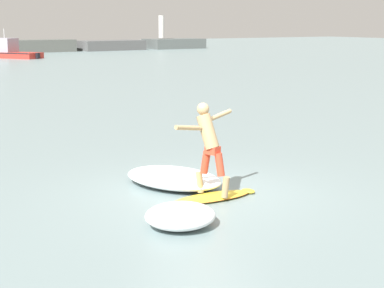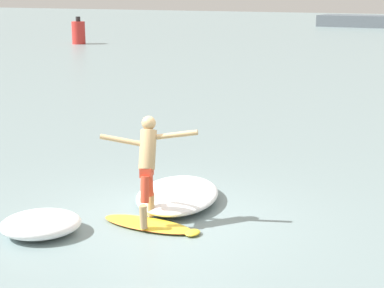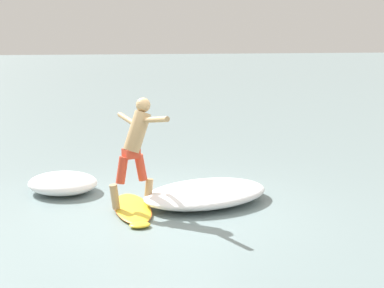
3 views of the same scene
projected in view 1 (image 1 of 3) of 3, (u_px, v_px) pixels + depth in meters
The scene contains 7 objects.
ground_plane at pixel (203, 193), 13.20m from camera, with size 200.00×200.00×0.00m, color gray.
rock_jetty_breakwater at pixel (0, 47), 71.56m from camera, with size 53.81×4.96×4.20m.
surfboard at pixel (214, 197), 12.77m from camera, with size 1.88×0.64×0.22m.
surfer at pixel (209, 141), 12.60m from camera, with size 1.65×0.93×1.83m.
fishing_boat_near_jetty at pixel (7, 52), 61.77m from camera, with size 5.39×7.33×2.79m.
wave_foam_at_tail at pixel (173, 178), 13.79m from camera, with size 2.14×2.69×0.34m.
wave_foam_at_nose at pixel (180, 216), 11.06m from camera, with size 1.82×1.82×0.37m.
Camera 1 is at (-6.96, -10.71, 3.48)m, focal length 60.00 mm.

